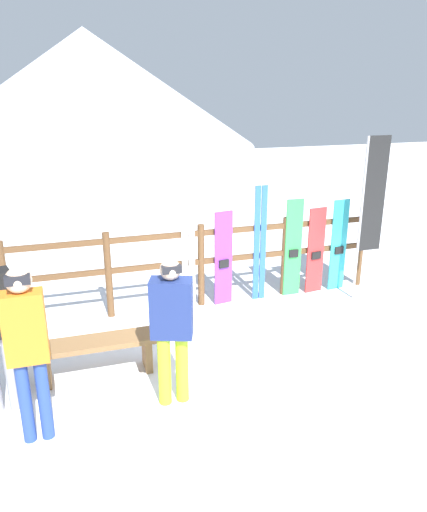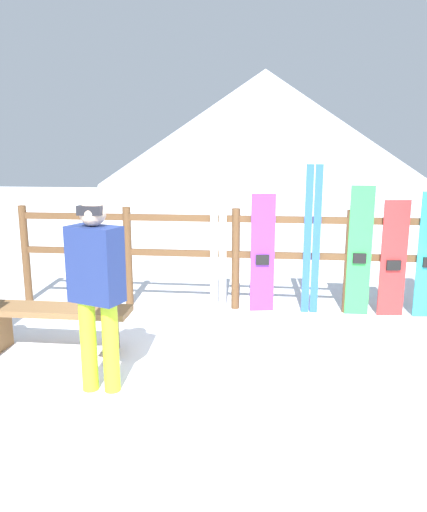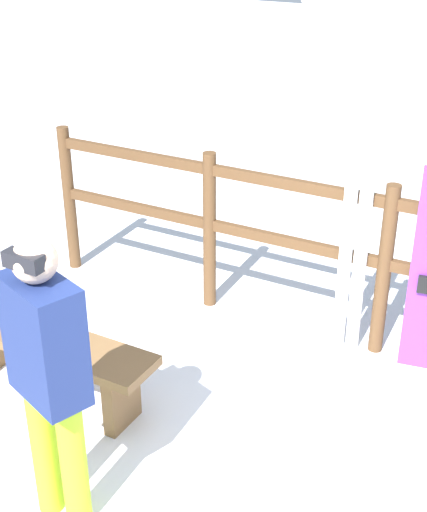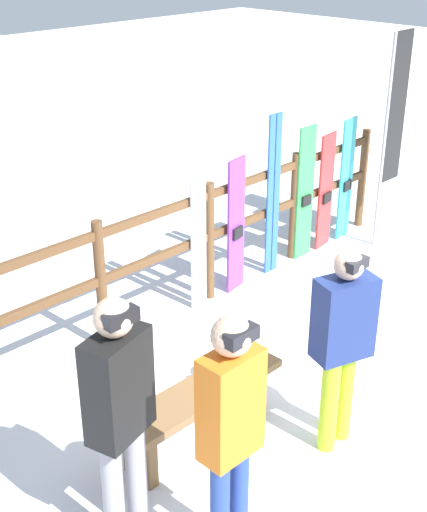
# 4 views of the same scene
# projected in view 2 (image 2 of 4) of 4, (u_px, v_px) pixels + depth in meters

# --- Properties ---
(ground_plane) EXTENTS (40.00, 40.00, 0.00)m
(ground_plane) POSITION_uv_depth(u_px,v_px,m) (219.00, 381.00, 4.33)
(ground_plane) COLOR white
(mountain_backdrop) EXTENTS (18.00, 18.00, 6.00)m
(mountain_backdrop) POSITION_uv_depth(u_px,v_px,m) (264.00, 127.00, 26.98)
(mountain_backdrop) COLOR silver
(mountain_backdrop) RESTS_ON ground
(fence) EXTENTS (5.55, 0.10, 1.26)m
(fence) POSITION_uv_depth(u_px,v_px,m) (236.00, 250.00, 6.12)
(fence) COLOR brown
(fence) RESTS_ON ground
(bench) EXTENTS (1.50, 0.36, 0.46)m
(bench) POSITION_uv_depth(u_px,v_px,m) (54.00, 318.00, 4.89)
(bench) COLOR brown
(bench) RESTS_ON ground
(person_navy) EXTENTS (0.47, 0.36, 1.59)m
(person_navy) POSITION_uv_depth(u_px,v_px,m) (96.00, 283.00, 3.98)
(person_navy) COLOR #B7D826
(person_navy) RESTS_ON ground
(ski_pair_white) EXTENTS (0.19, 0.02, 1.64)m
(ski_pair_white) POSITION_uv_depth(u_px,v_px,m) (218.00, 245.00, 6.08)
(ski_pair_white) COLOR white
(ski_pair_white) RESTS_ON ground
(snowboard_purple) EXTENTS (0.29, 0.09, 1.45)m
(snowboard_purple) POSITION_uv_depth(u_px,v_px,m) (263.00, 254.00, 6.04)
(snowboard_purple) COLOR purple
(snowboard_purple) RESTS_ON ground
(ski_pair_blue) EXTENTS (0.20, 0.02, 1.79)m
(ski_pair_blue) POSITION_uv_depth(u_px,v_px,m) (312.00, 240.00, 5.94)
(ski_pair_blue) COLOR blue
(ski_pair_blue) RESTS_ON ground
(snowboard_green) EXTENTS (0.28, 0.05, 1.55)m
(snowboard_green) POSITION_uv_depth(u_px,v_px,m) (360.00, 252.00, 5.90)
(snowboard_green) COLOR green
(snowboard_green) RESTS_ON ground
(snowboard_red) EXTENTS (0.31, 0.08, 1.39)m
(snowboard_red) POSITION_uv_depth(u_px,v_px,m) (394.00, 259.00, 5.87)
(snowboard_red) COLOR red
(snowboard_red) RESTS_ON ground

